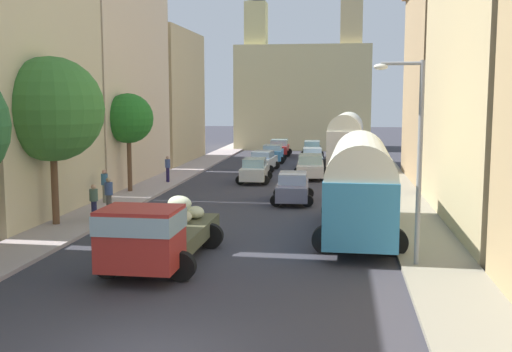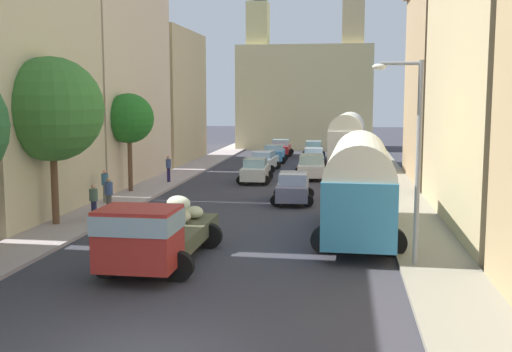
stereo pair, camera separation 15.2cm
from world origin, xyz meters
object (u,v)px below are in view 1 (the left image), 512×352
(parked_bus_0, at_px, (360,182))
(car_5, at_px, (310,166))
(car_7, at_px, (312,150))
(pedestrian_4, at_px, (105,185))
(pedestrian_0, at_px, (94,201))
(car_4, at_px, (293,188))
(car_1, at_px, (263,161))
(car_6, at_px, (312,158))
(car_2, at_px, (273,154))
(parked_bus_1, at_px, (346,137))
(pedestrian_3, at_px, (109,194))
(streetlamp_near, at_px, (414,147))
(car_0, at_px, (254,170))
(car_3, at_px, (279,148))
(pedestrian_2, at_px, (168,168))
(cargo_truck_0, at_px, (157,232))

(parked_bus_0, relative_size, car_5, 2.16)
(car_7, xyz_separation_m, pedestrian_4, (-9.32, -25.74, 0.26))
(pedestrian_0, bearing_deg, parked_bus_0, -5.29)
(car_4, relative_size, pedestrian_0, 2.41)
(car_1, bearing_deg, car_6, 34.79)
(car_1, height_order, pedestrian_4, pedestrian_4)
(car_2, xyz_separation_m, car_7, (3.13, 3.92, 0.03))
(parked_bus_1, xyz_separation_m, pedestrian_3, (-11.02, -21.85, -1.33))
(car_7, relative_size, pedestrian_3, 2.17)
(car_6, height_order, streetlamp_near, streetlamp_near)
(car_0, relative_size, car_3, 1.06)
(car_6, bearing_deg, pedestrian_0, -110.60)
(pedestrian_0, xyz_separation_m, pedestrian_2, (-0.19, 12.37, 0.06))
(car_6, xyz_separation_m, pedestrian_3, (-8.42, -20.92, 0.24))
(cargo_truck_0, xyz_separation_m, car_0, (0.31, 20.46, -0.39))
(car_0, distance_m, car_5, 4.29)
(car_6, xyz_separation_m, pedestrian_0, (-8.48, -22.55, 0.19))
(parked_bus_1, relative_size, car_2, 2.64)
(car_2, xyz_separation_m, streetlamp_near, (7.94, -31.65, 3.16))
(car_6, bearing_deg, parked_bus_0, -82.89)
(parked_bus_0, distance_m, cargo_truck_0, 8.64)
(car_3, xyz_separation_m, pedestrian_3, (-4.87, -30.75, 0.26))
(cargo_truck_0, distance_m, car_7, 36.80)
(pedestrian_4, bearing_deg, car_5, 50.74)
(car_0, distance_m, car_1, 6.19)
(car_1, bearing_deg, car_0, -87.84)
(streetlamp_near, bearing_deg, car_6, 99.01)
(parked_bus_1, distance_m, streetlamp_near, 29.06)
(pedestrian_0, distance_m, pedestrian_3, 1.63)
(pedestrian_0, distance_m, pedestrian_4, 4.52)
(parked_bus_0, xyz_separation_m, pedestrian_3, (-11.37, 2.68, -1.15))
(streetlamp_near, bearing_deg, pedestrian_3, 151.08)
(car_3, distance_m, pedestrian_3, 31.13)
(car_0, bearing_deg, car_1, 92.16)
(pedestrian_3, bearing_deg, pedestrian_4, 114.99)
(car_2, xyz_separation_m, car_5, (3.65, -9.77, 0.04))
(car_3, distance_m, car_4, 26.02)
(cargo_truck_0, xyz_separation_m, pedestrian_0, (-4.84, 6.57, -0.20))
(car_4, xyz_separation_m, pedestrian_3, (-8.14, -4.94, 0.24))
(car_2, relative_size, car_6, 0.93)
(car_0, bearing_deg, pedestrian_4, -123.72)
(car_7, bearing_deg, pedestrian_3, -105.80)
(cargo_truck_0, height_order, streetlamp_near, streetlamp_near)
(car_4, height_order, car_6, car_6)
(car_5, bearing_deg, pedestrian_0, -117.76)
(cargo_truck_0, distance_m, car_3, 38.95)
(car_0, relative_size, pedestrian_4, 2.10)
(car_0, xyz_separation_m, car_4, (3.04, -7.32, 0.00))
(car_0, distance_m, pedestrian_3, 13.28)
(car_5, xyz_separation_m, car_7, (-0.53, 13.69, -0.02))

